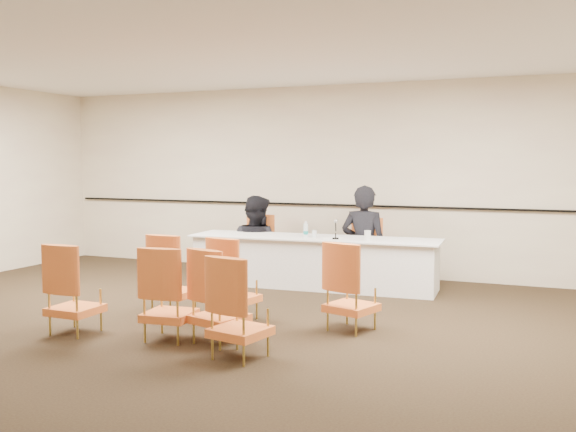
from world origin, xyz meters
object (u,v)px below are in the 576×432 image
(panelist_main_chair, at_px, (364,251))
(aud_chair_back_right, at_px, (240,307))
(panel_table, at_px, (313,262))
(panelist_second_chair, at_px, (256,246))
(aud_chair_back_mid, at_px, (169,293))
(microphone, at_px, (336,230))
(aud_chair_extra, at_px, (219,295))
(panelist_second, at_px, (256,253))
(aud_chair_back_left, at_px, (75,288))
(drinking_glass, at_px, (314,234))
(panelist_main, at_px, (364,249))
(water_bottle, at_px, (306,229))
(coffee_cup, at_px, (368,236))
(aud_chair_front_left, at_px, (173,274))
(aud_chair_front_right, at_px, (352,286))
(aud_chair_front_mid, at_px, (234,279))

(panelist_main_chair, distance_m, aud_chair_back_right, 3.98)
(panel_table, xyz_separation_m, aud_chair_back_right, (0.55, -3.40, 0.12))
(panelist_second_chair, distance_m, aud_chair_back_mid, 3.67)
(panelist_main_chair, relative_size, microphone, 3.58)
(microphone, distance_m, aud_chair_extra, 2.95)
(panelist_second, relative_size, aud_chair_back_left, 1.89)
(panelist_second, distance_m, aud_chair_back_mid, 3.68)
(drinking_glass, bearing_deg, panelist_second, 156.55)
(panel_table, relative_size, panelist_main, 1.90)
(panelist_main_chair, height_order, panelist_second_chair, same)
(panelist_second_chair, relative_size, water_bottle, 4.21)
(aud_chair_extra, bearing_deg, aud_chair_back_left, -154.91)
(coffee_cup, bearing_deg, water_bottle, 176.09)
(coffee_cup, relative_size, aud_chair_back_mid, 0.14)
(aud_chair_front_left, bearing_deg, panelist_main, 62.92)
(panel_table, xyz_separation_m, aud_chair_front_left, (-0.96, -2.16, 0.12))
(panelist_second, bearing_deg, panelist_main, -164.14)
(aud_chair_back_left, bearing_deg, aud_chair_front_right, 25.37)
(microphone, distance_m, drinking_glass, 0.37)
(microphone, bearing_deg, water_bottle, 154.83)
(panelist_second_chair, height_order, water_bottle, panelist_second_chair)
(panelist_second, xyz_separation_m, panelist_second_chair, (0.00, 0.00, 0.11))
(panelist_main_chair, relative_size, water_bottle, 4.21)
(panelist_main_chair, relative_size, drinking_glass, 9.50)
(aud_chair_extra, bearing_deg, aud_chair_back_mid, -155.17)
(panelist_main, height_order, aud_chair_back_right, panelist_main)
(aud_chair_back_right, bearing_deg, coffee_cup, 96.73)
(panelist_second_chair, xyz_separation_m, aud_chair_back_mid, (0.75, -3.60, 0.00))
(coffee_cup, bearing_deg, panelist_second_chair, 163.12)
(drinking_glass, distance_m, aud_chair_back_right, 3.43)
(panel_table, bearing_deg, aud_chair_back_left, -116.75)
(aud_chair_front_mid, height_order, aud_chair_back_right, same)
(aud_chair_front_left, distance_m, aud_chair_front_right, 2.16)
(panelist_main, height_order, aud_chair_extra, panelist_main)
(microphone, relative_size, drinking_glass, 2.65)
(panel_table, bearing_deg, panelist_main, 41.45)
(panelist_main_chair, xyz_separation_m, aud_chair_front_left, (-1.54, -2.73, 0.00))
(panelist_second, bearing_deg, aud_chair_front_left, 106.55)
(aud_chair_front_left, xyz_separation_m, aud_chair_extra, (1.09, -0.88, 0.00))
(panelist_main, bearing_deg, aud_chair_extra, 83.85)
(water_bottle, bearing_deg, aud_chair_back_mid, -95.43)
(panelist_main_chair, height_order, aud_chair_front_left, same)
(microphone, relative_size, aud_chair_back_left, 0.28)
(aud_chair_front_right, height_order, aud_chair_back_mid, same)
(panelist_main, bearing_deg, microphone, 73.99)
(microphone, bearing_deg, aud_chair_back_left, -136.78)
(panelist_main_chair, xyz_separation_m, panelist_second, (-1.72, -0.10, -0.11))
(panelist_main_chair, bearing_deg, panelist_second, 180.00)
(aud_chair_front_mid, xyz_separation_m, aud_chair_back_right, (0.70, -1.23, 0.00))
(panelist_second_chair, bearing_deg, aud_chair_extra, -73.30)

